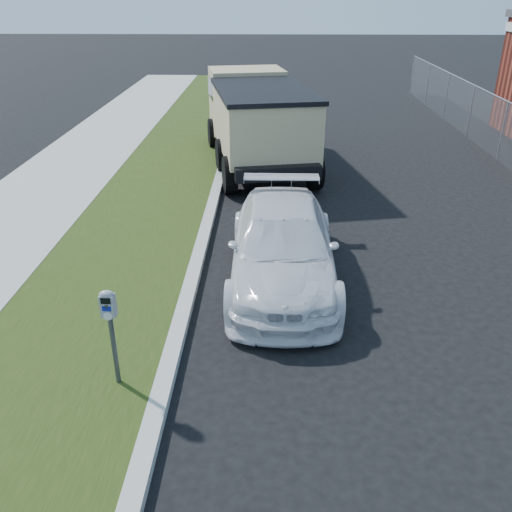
{
  "coord_description": "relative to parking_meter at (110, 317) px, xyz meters",
  "views": [
    {
      "loc": [
        -1.2,
        -6.86,
        4.92
      ],
      "look_at": [
        -1.4,
        1.0,
        1.0
      ],
      "focal_mm": 38.0,
      "sensor_mm": 36.0,
      "label": 1
    }
  ],
  "objects": [
    {
      "name": "dump_truck",
      "position": [
        1.6,
        10.63,
        0.27
      ],
      "size": [
        3.61,
        6.81,
        2.54
      ],
      "rotation": [
        0.0,
        0.0,
        0.19
      ],
      "color": "black",
      "rests_on": "ground"
    },
    {
      "name": "ground",
      "position": [
        3.21,
        1.11,
        -1.16
      ],
      "size": [
        120.0,
        120.0,
        0.0
      ],
      "primitive_type": "plane",
      "color": "black",
      "rests_on": "ground"
    },
    {
      "name": "white_wagon",
      "position": [
        2.26,
        3.15,
        -0.47
      ],
      "size": [
        1.92,
        4.71,
        1.37
      ],
      "primitive_type": "imported",
      "rotation": [
        0.0,
        0.0,
        -0.0
      ],
      "color": "white",
      "rests_on": "ground"
    },
    {
      "name": "streetside",
      "position": [
        -2.36,
        3.11,
        -1.09
      ],
      "size": [
        6.12,
        50.0,
        0.15
      ],
      "color": "#97978F",
      "rests_on": "ground"
    },
    {
      "name": "parking_meter",
      "position": [
        0.0,
        0.0,
        0.0
      ],
      "size": [
        0.2,
        0.14,
        1.41
      ],
      "rotation": [
        0.0,
        0.0,
        -0.05
      ],
      "color": "#3F4247",
      "rests_on": "ground"
    }
  ]
}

